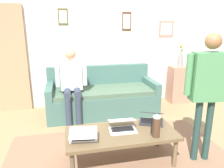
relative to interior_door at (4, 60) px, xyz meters
name	(u,v)px	position (x,y,z in m)	size (l,w,h in m)	color
ground_plane	(128,160)	(-1.85, 2.11, -1.02)	(7.68, 7.68, 0.00)	#907A54
area_rug	(123,166)	(-1.74, 2.22, -1.02)	(2.90, 2.08, 0.01)	#88644B
back_wall	(99,41)	(-1.85, -0.09, 0.33)	(7.04, 0.11, 2.70)	silver
interior_door	(4,60)	(0.00, 0.00, 0.00)	(0.82, 0.09, 2.05)	tan
couch	(102,97)	(-1.79, 0.48, -0.72)	(2.06, 0.86, 0.88)	#41665D
coffee_table	(121,135)	(-1.74, 2.12, -0.65)	(1.34, 0.61, 0.41)	brown
laptop_left	(122,127)	(-1.77, 2.07, -0.57)	(0.34, 0.30, 0.14)	silver
laptop_center	(151,119)	(-2.20, 1.94, -0.57)	(0.40, 0.39, 0.16)	#28282D
laptop_right	(84,136)	(-1.28, 2.20, -0.57)	(0.34, 0.33, 0.14)	silver
french_press	(156,126)	(-2.11, 2.32, -0.48)	(0.11, 0.09, 0.28)	#4C3323
side_shelf	(178,84)	(-3.56, 0.26, -0.62)	(0.42, 0.32, 0.80)	tan
flower_vase	(181,59)	(-3.56, 0.26, -0.05)	(0.10, 0.11, 0.47)	gray
person_standing	(208,83)	(-2.75, 2.29, -0.01)	(0.57, 0.24, 1.59)	#243E3B
person_seated	(72,81)	(-1.22, 0.71, -0.30)	(0.55, 0.51, 1.28)	#323A4C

